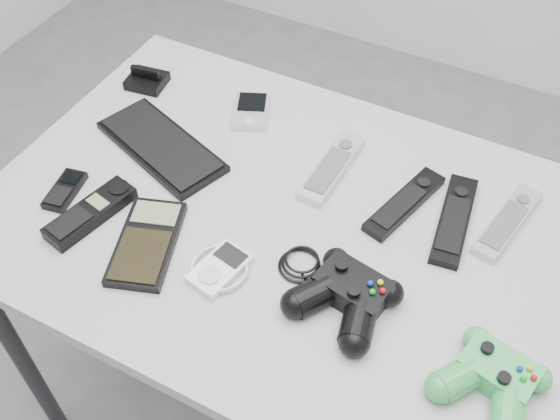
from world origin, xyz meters
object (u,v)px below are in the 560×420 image
at_px(mp3_player, 219,268).
at_px(mobile_phone, 65,190).
at_px(remote_black_b, 454,219).
at_px(pda_keyboard, 161,146).
at_px(cordless_handset, 90,212).
at_px(pda, 251,111).
at_px(remote_silver_b, 508,221).
at_px(controller_black, 347,294).
at_px(calculator, 147,243).
at_px(desk, 303,249).
at_px(remote_silver_a, 332,166).
at_px(controller_green, 493,378).
at_px(remote_black_a, 405,203).

bearing_deg(mp3_player, mobile_phone, -172.87).
bearing_deg(remote_black_b, mp3_player, -145.08).
relative_size(pda_keyboard, cordless_handset, 1.62).
bearing_deg(cordless_handset, pda, 85.91).
height_order(remote_silver_b, controller_black, controller_black).
distance_m(cordless_handset, controller_black, 0.47).
height_order(cordless_handset, controller_black, controller_black).
distance_m(remote_black_b, controller_black, 0.26).
height_order(mobile_phone, calculator, calculator).
distance_m(pda_keyboard, mobile_phone, 0.20).
distance_m(remote_black_b, cordless_handset, 0.64).
bearing_deg(desk, pda_keyboard, 171.82).
bearing_deg(pda_keyboard, remote_black_b, 27.59).
xyz_separation_m(remote_black_b, remote_silver_b, (0.08, 0.04, -0.00)).
relative_size(remote_silver_b, calculator, 1.02).
bearing_deg(pda, desk, -67.43).
height_order(desk, pda_keyboard, pda_keyboard).
height_order(desk, mobile_phone, mobile_phone).
bearing_deg(pda, remote_black_b, -34.95).
relative_size(remote_silver_a, controller_green, 1.25).
relative_size(desk, pda_keyboard, 4.08).
xyz_separation_m(mp3_player, controller_black, (0.21, 0.04, 0.02)).
relative_size(pda_keyboard, mobile_phone, 2.86).
bearing_deg(remote_black_b, desk, -158.52).
bearing_deg(remote_silver_a, controller_green, -36.25).
height_order(mp3_player, controller_green, controller_green).
bearing_deg(remote_black_a, pda, -179.39).
height_order(remote_silver_a, controller_green, controller_green).
distance_m(remote_silver_a, cordless_handset, 0.45).
bearing_deg(remote_silver_a, mobile_phone, -144.51).
relative_size(pda_keyboard, remote_silver_b, 1.44).
height_order(remote_black_b, remote_silver_b, same).
xyz_separation_m(remote_silver_a, mp3_player, (-0.07, -0.30, -0.00)).
xyz_separation_m(pda, remote_black_b, (0.46, -0.09, 0.00)).
height_order(remote_silver_b, controller_green, controller_green).
distance_m(pda, remote_silver_a, 0.23).
bearing_deg(remote_silver_b, desk, -141.18).
relative_size(desk, controller_black, 4.24).
distance_m(pda_keyboard, controller_black, 0.49).
bearing_deg(mobile_phone, mp3_player, -14.96).
distance_m(pda, remote_silver_b, 0.55).
relative_size(remote_black_a, mp3_player, 1.88).
distance_m(remote_silver_b, mp3_player, 0.51).
bearing_deg(controller_green, cordless_handset, -167.22).
height_order(mobile_phone, cordless_handset, cordless_handset).
bearing_deg(controller_green, pda, 160.58).
distance_m(desk, mp3_player, 0.19).
bearing_deg(pda_keyboard, mobile_phone, -96.92).
height_order(mobile_phone, mp3_player, mp3_player).
xyz_separation_m(pda_keyboard, controller_green, (0.70, -0.20, 0.02)).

